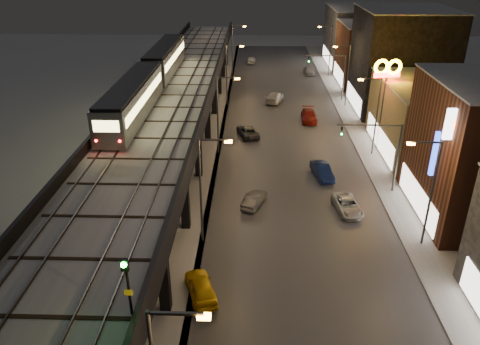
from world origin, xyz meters
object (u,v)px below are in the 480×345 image
object	(u,v)px
car_onc_silver	(322,172)
car_taxi	(201,288)
car_onc_red	(309,71)
car_mid_dark	(275,97)
sign_citgo	(457,142)
rail_signal	(126,276)
car_onc_dark	(347,206)
car_mid_silver	(248,132)
car_onc_white	(309,116)
car_far_white	(251,60)
car_near_white	(254,200)
subway_train	(151,76)

from	to	relation	value
car_onc_silver	car_taxi	bearing A→B (deg)	-129.80
car_onc_red	car_mid_dark	bearing A→B (deg)	-115.35
sign_citgo	rail_signal	bearing A→B (deg)	-141.12
car_onc_dark	car_onc_red	xyz separation A→B (m)	(1.66, 50.10, 0.13)
car_mid_silver	car_onc_white	world-z (taller)	car_onc_white
car_onc_red	car_taxi	bearing A→B (deg)	-105.92
car_far_white	car_onc_silver	world-z (taller)	car_onc_silver
car_mid_dark	car_far_white	bearing A→B (deg)	-65.60
car_mid_silver	sign_citgo	world-z (taller)	sign_citgo
rail_signal	car_near_white	distance (m)	23.74
sign_citgo	car_onc_silver	bearing A→B (deg)	126.04
car_onc_silver	car_onc_white	world-z (taller)	car_onc_white
car_mid_silver	car_onc_white	bearing A→B (deg)	-160.36
car_mid_silver	car_onc_white	xyz separation A→B (m)	(8.28, 5.99, 0.08)
car_far_white	car_onc_dark	distance (m)	59.39
subway_train	car_taxi	bearing A→B (deg)	-73.04
car_mid_silver	car_onc_red	size ratio (longest dim) A/B	1.06
car_near_white	car_mid_silver	xyz separation A→B (m)	(-0.85, 17.46, 0.02)
subway_train	car_taxi	size ratio (longest dim) A/B	8.48
car_onc_white	car_onc_red	xyz separation A→B (m)	(2.66, 25.85, 0.02)
car_taxi	car_mid_dark	distance (m)	44.87
car_onc_dark	car_far_white	bearing A→B (deg)	91.14
car_mid_silver	car_far_white	size ratio (longest dim) A/B	1.13
car_taxi	car_far_white	size ratio (longest dim) A/B	1.03
car_taxi	car_mid_dark	size ratio (longest dim) A/B	0.80
subway_train	car_mid_dark	world-z (taller)	subway_train
subway_train	sign_citgo	xyz separation A→B (m)	(27.00, -19.92, 0.26)
rail_signal	car_onc_red	distance (m)	73.02
subway_train	car_mid_silver	world-z (taller)	subway_train
car_taxi	car_onc_red	xyz separation A→B (m)	(13.68, 61.80, 0.02)
car_mid_silver	car_mid_dark	size ratio (longest dim) A/B	0.88
car_taxi	sign_citgo	distance (m)	21.58
sign_citgo	car_far_white	bearing A→B (deg)	104.11
rail_signal	car_taxi	world-z (taller)	rail_signal
car_onc_white	sign_citgo	size ratio (longest dim) A/B	0.44
car_near_white	car_onc_silver	distance (m)	9.28
car_far_white	car_onc_dark	xyz separation A→B (m)	(9.19, -58.68, -0.09)
car_mid_dark	sign_citgo	size ratio (longest dim) A/B	0.47
car_onc_dark	car_onc_white	bearing A→B (deg)	84.60
car_taxi	car_onc_dark	xyz separation A→B (m)	(12.02, 11.70, -0.11)
car_near_white	car_onc_dark	xyz separation A→B (m)	(8.43, -0.80, -0.01)
car_taxi	car_onc_silver	size ratio (longest dim) A/B	0.98
rail_signal	car_far_white	size ratio (longest dim) A/B	0.77
rail_signal	car_onc_white	xyz separation A→B (m)	(13.00, 45.01, -8.13)
car_far_white	sign_citgo	distance (m)	65.26
car_mid_dark	car_onc_red	world-z (taller)	car_mid_dark
car_onc_red	rail_signal	bearing A→B (deg)	-105.90
subway_train	car_onc_white	distance (m)	22.50
car_mid_silver	car_onc_dark	bearing A→B (deg)	100.68
subway_train	sign_citgo	bearing A→B (deg)	-36.41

